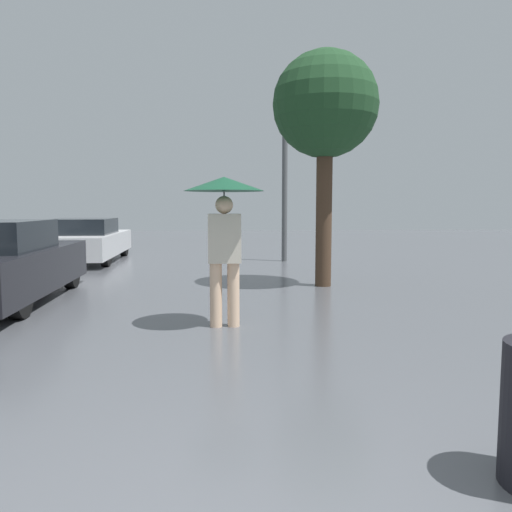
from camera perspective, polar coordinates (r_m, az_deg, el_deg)
The scene contains 4 objects.
pedestrian at distance 6.19m, azimuth -3.66°, elevation 5.10°, with size 0.99×0.99×1.87m.
parked_car_farthest at distance 14.63m, azimuth -19.03°, elevation 1.68°, with size 1.86×4.53×1.19m.
tree at distance 9.69m, azimuth 7.92°, elevation 16.42°, with size 1.96×1.96×4.37m.
street_lamp at distance 13.92m, azimuth 3.32°, elevation 12.00°, with size 0.39×0.39×4.70m.
Camera 1 is at (-0.04, -1.54, 1.50)m, focal length 35.00 mm.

